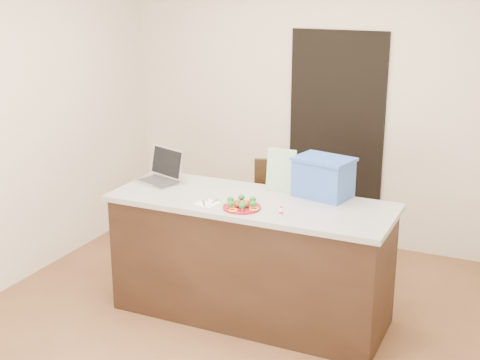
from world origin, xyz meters
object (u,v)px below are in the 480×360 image
at_px(plate, 242,207).
at_px(yogurt_bottle, 281,212).
at_px(napkin, 208,203).
at_px(blue_box, 323,177).
at_px(laptop, 163,172).
at_px(chair, 275,212).
at_px(island, 251,258).

bearing_deg(plate, yogurt_bottle, -2.79).
bearing_deg(napkin, plate, 2.92).
bearing_deg(yogurt_bottle, blue_box, 75.73).
distance_m(plate, napkin, 0.26).
xyz_separation_m(laptop, blue_box, (1.26, 0.16, 0.08)).
distance_m(napkin, laptop, 0.67).
relative_size(napkin, chair, 0.15).
relative_size(island, laptop, 4.86).
height_order(island, laptop, laptop).
height_order(plate, laptop, laptop).
xyz_separation_m(island, laptop, (-0.82, 0.13, 0.53)).
bearing_deg(chair, laptop, -156.72).
bearing_deg(blue_box, island, -134.25).
bearing_deg(blue_box, yogurt_bottle, -91.69).
relative_size(island, blue_box, 4.52).
bearing_deg(napkin, laptop, 148.87).
height_order(yogurt_bottle, chair, chair).
relative_size(yogurt_bottle, chair, 0.06).
relative_size(plate, blue_box, 0.58).
bearing_deg(yogurt_bottle, island, 146.01).
bearing_deg(island, chair, 98.08).
xyz_separation_m(island, yogurt_bottle, (0.32, -0.21, 0.48)).
height_order(plate, yogurt_bottle, yogurt_bottle).
bearing_deg(napkin, chair, 81.98).
bearing_deg(plate, laptop, 158.20).
bearing_deg(laptop, yogurt_bottle, 2.47).
height_order(plate, blue_box, blue_box).
bearing_deg(chair, yogurt_bottle, -83.99).
bearing_deg(chair, island, -99.59).
bearing_deg(yogurt_bottle, napkin, 179.86).
bearing_deg(napkin, yogurt_bottle, -0.14).
bearing_deg(blue_box, chair, 152.71).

